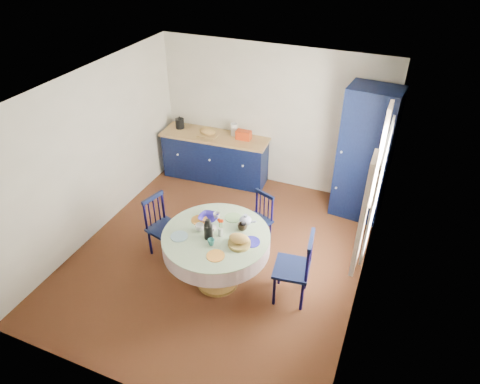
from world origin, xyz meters
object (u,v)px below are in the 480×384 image
object	(u,v)px
dining_table	(217,242)
chair_far	(258,219)
pantry_cabinet	(365,155)
mug_a	(200,228)
chair_left	(162,226)
cobalt_bowl	(209,218)
mug_b	(211,242)
mug_d	(217,216)
chair_right	(295,267)
mug_c	(242,227)
kitchen_counter	(216,156)

from	to	relation	value
dining_table	chair_far	world-z (taller)	dining_table
pantry_cabinet	mug_a	world-z (taller)	pantry_cabinet
chair_far	chair_left	bearing A→B (deg)	-126.59
mug_a	cobalt_bowl	distance (m)	0.24
mug_b	mug_d	distance (m)	0.53
chair_left	cobalt_bowl	world-z (taller)	chair_left
dining_table	mug_d	xyz separation A→B (m)	(-0.14, 0.31, 0.17)
mug_b	chair_left	bearing A→B (deg)	155.12
pantry_cabinet	chair_left	distance (m)	3.25
dining_table	chair_left	world-z (taller)	dining_table
chair_right	mug_d	xyz separation A→B (m)	(-1.15, 0.17, 0.35)
dining_table	mug_b	distance (m)	0.26
mug_d	chair_far	bearing A→B (deg)	63.97
chair_right	mug_c	distance (m)	0.84
mug_a	mug_d	world-z (taller)	mug_a
dining_table	chair_far	bearing A→B (deg)	78.80
dining_table	mug_d	distance (m)	0.38
cobalt_bowl	mug_d	bearing A→B (deg)	35.70
kitchen_counter	pantry_cabinet	size ratio (longest dim) A/B	0.92
chair_left	mug_c	world-z (taller)	chair_left
pantry_cabinet	dining_table	size ratio (longest dim) A/B	1.57
pantry_cabinet	cobalt_bowl	distance (m)	2.69
kitchen_counter	chair_right	xyz separation A→B (m)	(2.20, -2.32, 0.07)
kitchen_counter	mug_c	distance (m)	2.70
mug_c	chair_far	bearing A→B (deg)	94.61
kitchen_counter	chair_left	xyz separation A→B (m)	(0.19, -2.18, 0.02)
kitchen_counter	mug_c	xyz separation A→B (m)	(1.44, -2.24, 0.43)
chair_left	mug_c	distance (m)	1.32
pantry_cabinet	cobalt_bowl	bearing A→B (deg)	-122.66
mug_c	mug_b	bearing A→B (deg)	-120.12
chair_right	cobalt_bowl	xyz separation A→B (m)	(-1.24, 0.10, 0.34)
pantry_cabinet	mug_b	distance (m)	2.91
dining_table	mug_c	xyz separation A→B (m)	(0.26, 0.22, 0.17)
kitchen_counter	mug_b	size ratio (longest dim) A/B	22.49
pantry_cabinet	mug_a	distance (m)	2.89
dining_table	chair_right	bearing A→B (deg)	7.69
pantry_cabinet	chair_left	size ratio (longest dim) A/B	2.32
dining_table	mug_a	bearing A→B (deg)	-179.41
mug_b	mug_c	xyz separation A→B (m)	(0.24, 0.41, 0.01)
kitchen_counter	mug_d	xyz separation A→B (m)	(1.04, -2.15, 0.43)
pantry_cabinet	chair_left	xyz separation A→B (m)	(-2.43, -2.07, -0.61)
cobalt_bowl	chair_far	bearing A→B (deg)	60.55
pantry_cabinet	dining_table	distance (m)	2.77
chair_right	mug_a	distance (m)	1.31
chair_left	mug_b	size ratio (longest dim) A/B	10.57
mug_c	mug_d	world-z (taller)	mug_c
pantry_cabinet	mug_d	xyz separation A→B (m)	(-1.57, -2.04, -0.20)
kitchen_counter	mug_a	size ratio (longest dim) A/B	16.85
kitchen_counter	cobalt_bowl	xyz separation A→B (m)	(0.95, -2.21, 0.41)
mug_a	mug_b	xyz separation A→B (m)	(0.25, -0.19, -0.01)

